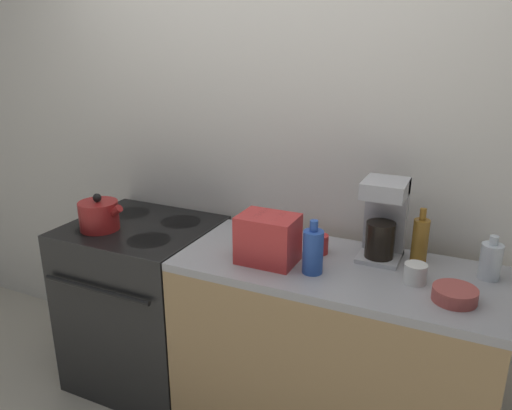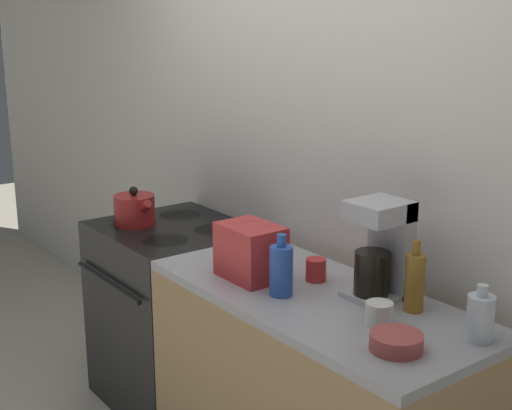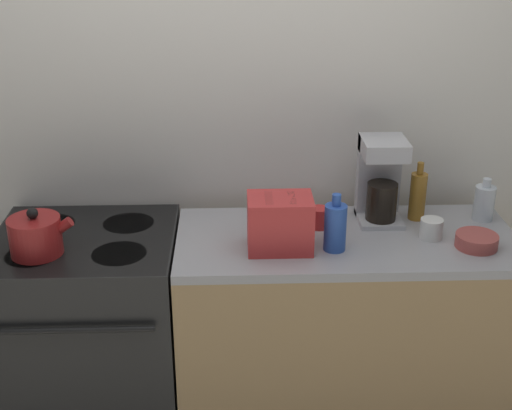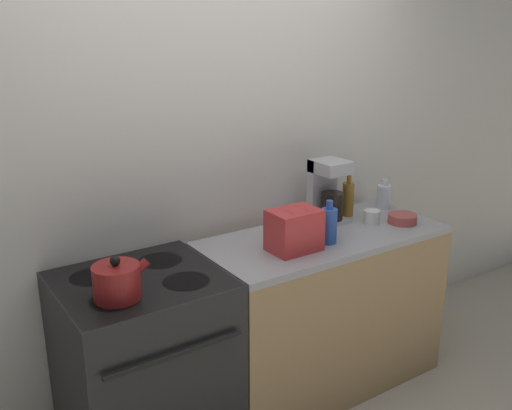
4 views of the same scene
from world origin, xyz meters
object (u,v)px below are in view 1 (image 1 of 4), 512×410
object	(u,v)px
cup_white	(415,273)
cup_red	(320,244)
stove	(145,301)
bottle_blue	(313,251)
kettle	(99,215)
bottle_clear	(491,261)
toaster	(268,239)
bowl	(455,295)
bottle_amber	(420,241)
coffee_maker	(384,218)

from	to	relation	value
cup_white	cup_red	size ratio (longest dim) A/B	1.04
stove	cup_red	size ratio (longest dim) A/B	10.60
bottle_blue	kettle	bearing A→B (deg)	179.71
kettle	bottle_blue	bearing A→B (deg)	-0.29
bottle_blue	cup_red	size ratio (longest dim) A/B	2.66
stove	bottle_blue	size ratio (longest dim) A/B	3.99
bottle_clear	cup_white	world-z (taller)	bottle_clear
stove	toaster	size ratio (longest dim) A/B	3.69
toaster	bottle_blue	size ratio (longest dim) A/B	1.08
cup_white	bowl	world-z (taller)	cup_white
cup_red	bottle_amber	bearing A→B (deg)	9.99
cup_red	bottle_clear	bearing A→B (deg)	4.63
stove	bottle_clear	distance (m)	1.74
stove	coffee_maker	xyz separation A→B (m)	(1.22, 0.15, 0.63)
kettle	bowl	bearing A→B (deg)	-0.20
bottle_amber	bottle_blue	size ratio (longest dim) A/B	1.09
kettle	bowl	size ratio (longest dim) A/B	1.52
toaster	bottle_clear	size ratio (longest dim) A/B	1.35
bottle_blue	bottle_amber	bearing A→B (deg)	35.47
cup_white	bowl	bearing A→B (deg)	-29.63
bottle_clear	cup_red	size ratio (longest dim) A/B	2.12
kettle	cup_red	xyz separation A→B (m)	(1.10, 0.19, -0.03)
bottle_clear	bowl	size ratio (longest dim) A/B	1.12
coffee_maker	bottle_amber	xyz separation A→B (m)	(0.16, -0.00, -0.08)
coffee_maker	bottle_clear	distance (m)	0.45
toaster	bowl	size ratio (longest dim) A/B	1.52
stove	bowl	size ratio (longest dim) A/B	5.60
bottle_amber	cup_red	size ratio (longest dim) A/B	2.91
bottle_amber	bowl	world-z (taller)	bottle_amber
coffee_maker	bottle_clear	bearing A→B (deg)	-2.82
toaster	bottle_amber	xyz separation A→B (m)	(0.60, 0.26, -0.00)
toaster	stove	bearing A→B (deg)	171.73
coffee_maker	kettle	bearing A→B (deg)	-168.67
cup_red	bottle_blue	bearing A→B (deg)	-79.96
bottle_clear	cup_white	xyz separation A→B (m)	(-0.26, -0.17, -0.04)
stove	bottle_amber	distance (m)	1.49
toaster	cup_red	world-z (taller)	toaster
coffee_maker	bowl	xyz separation A→B (m)	(0.33, -0.28, -0.16)
kettle	bottle_blue	xyz separation A→B (m)	(1.14, -0.01, 0.02)
kettle	coffee_maker	xyz separation A→B (m)	(1.36, 0.27, 0.11)
bottle_amber	bottle_blue	xyz separation A→B (m)	(-0.38, -0.27, -0.01)
toaster	cup_white	xyz separation A→B (m)	(0.61, 0.07, -0.07)
toaster	bottle_clear	distance (m)	0.91
kettle	cup_white	world-z (taller)	kettle
stove	bottle_amber	bearing A→B (deg)	5.87
coffee_maker	bowl	size ratio (longest dim) A/B	2.19
bottle_amber	stove	bearing A→B (deg)	-174.13
stove	cup_white	bearing A→B (deg)	-1.82
bowl	cup_white	bearing A→B (deg)	150.37
kettle	toaster	world-z (taller)	toaster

